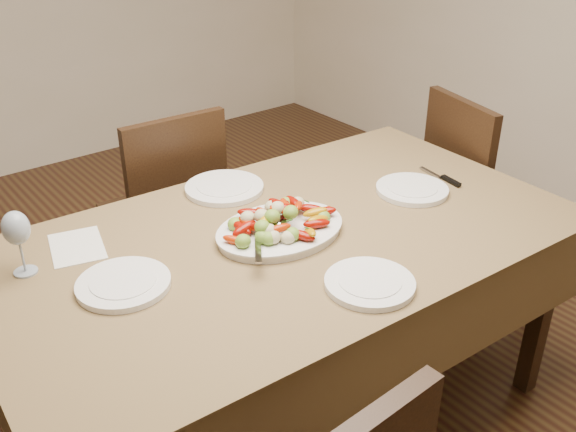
% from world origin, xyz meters
% --- Properties ---
extents(dining_table, '(1.89, 1.12, 0.76)m').
position_xyz_m(dining_table, '(0.24, 0.21, 0.38)').
color(dining_table, brown).
rests_on(dining_table, ground).
extents(chair_far, '(0.44, 0.44, 0.95)m').
position_xyz_m(chair_far, '(0.24, 1.08, 0.47)').
color(chair_far, black).
rests_on(chair_far, ground).
extents(chair_right, '(0.51, 0.51, 0.95)m').
position_xyz_m(chair_right, '(1.44, 0.31, 0.47)').
color(chair_right, black).
rests_on(chair_right, ground).
extents(serving_platter, '(0.42, 0.32, 0.02)m').
position_xyz_m(serving_platter, '(0.22, 0.22, 0.77)').
color(serving_platter, white).
rests_on(serving_platter, dining_table).
extents(roasted_vegetables, '(0.35, 0.24, 0.09)m').
position_xyz_m(roasted_vegetables, '(0.22, 0.22, 0.83)').
color(roasted_vegetables, '#750902').
rests_on(roasted_vegetables, serving_platter).
extents(serving_spoon, '(0.26, 0.21, 0.03)m').
position_xyz_m(serving_spoon, '(0.15, 0.19, 0.81)').
color(serving_spoon, '#9EA0A8').
rests_on(serving_spoon, serving_platter).
extents(plate_left, '(0.26, 0.26, 0.02)m').
position_xyz_m(plate_left, '(-0.29, 0.26, 0.77)').
color(plate_left, white).
rests_on(plate_left, dining_table).
extents(plate_right, '(0.25, 0.25, 0.02)m').
position_xyz_m(plate_right, '(0.77, 0.17, 0.77)').
color(plate_right, white).
rests_on(plate_right, dining_table).
extents(plate_far, '(0.28, 0.28, 0.02)m').
position_xyz_m(plate_far, '(0.26, 0.59, 0.77)').
color(plate_far, white).
rests_on(plate_far, dining_table).
extents(plate_near, '(0.25, 0.25, 0.02)m').
position_xyz_m(plate_near, '(0.24, -0.15, 0.77)').
color(plate_near, white).
rests_on(plate_near, dining_table).
extents(wine_glass, '(0.08, 0.08, 0.20)m').
position_xyz_m(wine_glass, '(-0.47, 0.50, 0.86)').
color(wine_glass, '#8C99A5').
rests_on(wine_glass, dining_table).
extents(menu_card, '(0.20, 0.24, 0.00)m').
position_xyz_m(menu_card, '(-0.31, 0.54, 0.76)').
color(menu_card, silver).
rests_on(menu_card, dining_table).
extents(table_knife, '(0.05, 0.20, 0.01)m').
position_xyz_m(table_knife, '(0.94, 0.18, 0.76)').
color(table_knife, '#9EA0A8').
rests_on(table_knife, dining_table).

